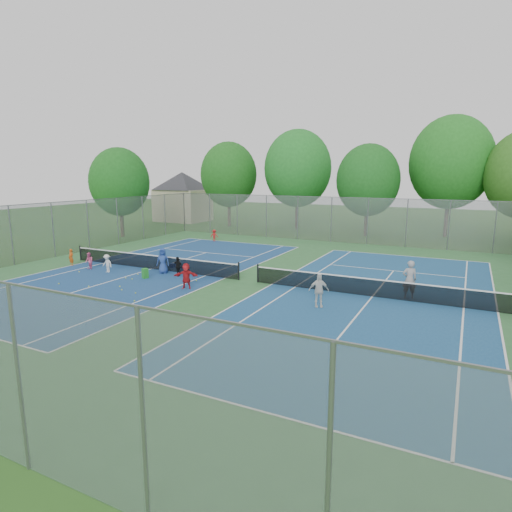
{
  "coord_description": "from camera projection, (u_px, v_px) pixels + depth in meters",
  "views": [
    {
      "loc": [
        10.99,
        -20.96,
        6.07
      ],
      "look_at": [
        0.0,
        1.0,
        1.3
      ],
      "focal_mm": 30.0,
      "sensor_mm": 36.0,
      "label": 1
    }
  ],
  "objects": [
    {
      "name": "ground",
      "position": [
        248.0,
        281.0,
        24.38
      ],
      "size": [
        120.0,
        120.0,
        0.0
      ],
      "primitive_type": "plane",
      "color": "#27571B",
      "rests_on": "ground"
    },
    {
      "name": "court_pad",
      "position": [
        248.0,
        281.0,
        24.38
      ],
      "size": [
        32.0,
        32.0,
        0.01
      ],
      "primitive_type": "cube",
      "color": "#316736",
      "rests_on": "ground"
    },
    {
      "name": "court_left",
      "position": [
        152.0,
        269.0,
        27.46
      ],
      "size": [
        10.97,
        23.77,
        0.01
      ],
      "primitive_type": "cube",
      "color": "navy",
      "rests_on": "court_pad"
    },
    {
      "name": "court_right",
      "position": [
        372.0,
        297.0,
        21.3
      ],
      "size": [
        10.97,
        23.77,
        0.01
      ],
      "primitive_type": "cube",
      "color": "navy",
      "rests_on": "court_pad"
    },
    {
      "name": "net_left",
      "position": [
        151.0,
        262.0,
        27.37
      ],
      "size": [
        12.87,
        0.1,
        0.91
      ],
      "primitive_type": "cube",
      "color": "black",
      "rests_on": "ground"
    },
    {
      "name": "net_right",
      "position": [
        373.0,
        288.0,
        21.22
      ],
      "size": [
        12.87,
        0.1,
        0.91
      ],
      "primitive_type": "cube",
      "color": "black",
      "rests_on": "ground"
    },
    {
      "name": "fence_north",
      "position": [
        331.0,
        220.0,
        38.05
      ],
      "size": [
        32.0,
        0.1,
        4.0
      ],
      "primitive_type": "cube",
      "color": "gray",
      "rests_on": "ground"
    },
    {
      "name": "fence_west",
      "position": [
        53.0,
        230.0,
        31.03
      ],
      "size": [
        0.1,
        32.0,
        4.0
      ],
      "primitive_type": "cube",
      "rotation": [
        0.0,
        0.0,
        1.57
      ],
      "color": "gray",
      "rests_on": "ground"
    },
    {
      "name": "house",
      "position": [
        182.0,
        188.0,
        54.31
      ],
      "size": [
        11.03,
        11.03,
        7.3
      ],
      "color": "#B7A88C",
      "rests_on": "ground"
    },
    {
      "name": "tree_nw",
      "position": [
        229.0,
        175.0,
        48.72
      ],
      "size": [
        6.4,
        6.4,
        9.58
      ],
      "color": "#443326",
      "rests_on": "ground"
    },
    {
      "name": "tree_nl",
      "position": [
        298.0,
        169.0,
        45.96
      ],
      "size": [
        7.2,
        7.2,
        10.69
      ],
      "color": "#443326",
      "rests_on": "ground"
    },
    {
      "name": "tree_nc",
      "position": [
        368.0,
        180.0,
        40.91
      ],
      "size": [
        6.0,
        6.0,
        8.85
      ],
      "color": "#443326",
      "rests_on": "ground"
    },
    {
      "name": "tree_nr",
      "position": [
        451.0,
        163.0,
        40.15
      ],
      "size": [
        7.6,
        7.6,
        11.42
      ],
      "color": "#443326",
      "rests_on": "ground"
    },
    {
      "name": "tree_side_w",
      "position": [
        120.0,
        182.0,
        40.51
      ],
      "size": [
        5.6,
        5.6,
        8.47
      ],
      "color": "#443326",
      "rests_on": "ground"
    },
    {
      "name": "ball_crate",
      "position": [
        173.0,
        266.0,
        27.86
      ],
      "size": [
        0.35,
        0.35,
        0.29
      ],
      "primitive_type": "cube",
      "rotation": [
        0.0,
        0.0,
        -0.05
      ],
      "color": "#1845B8",
      "rests_on": "ground"
    },
    {
      "name": "ball_hopper",
      "position": [
        145.0,
        273.0,
        25.0
      ],
      "size": [
        0.39,
        0.39,
        0.6
      ],
      "primitive_type": "cube",
      "rotation": [
        0.0,
        0.0,
        -0.36
      ],
      "color": "green",
      "rests_on": "ground"
    },
    {
      "name": "student_a",
      "position": [
        71.0,
        257.0,
        28.4
      ],
      "size": [
        0.43,
        0.3,
        1.12
      ],
      "primitive_type": "imported",
      "rotation": [
        0.0,
        0.0,
        -0.09
      ],
      "color": "#C34B12",
      "rests_on": "ground"
    },
    {
      "name": "student_b",
      "position": [
        89.0,
        261.0,
        27.3
      ],
      "size": [
        0.63,
        0.56,
        1.09
      ],
      "primitive_type": "imported",
      "rotation": [
        0.0,
        0.0,
        -0.32
      ],
      "color": "#E35889",
      "rests_on": "ground"
    },
    {
      "name": "student_c",
      "position": [
        107.0,
        264.0,
        26.44
      ],
      "size": [
        0.76,
        0.46,
        1.14
      ],
      "primitive_type": "imported",
      "rotation": [
        0.0,
        0.0,
        -0.05
      ],
      "color": "silver",
      "rests_on": "ground"
    },
    {
      "name": "student_d",
      "position": [
        178.0,
        266.0,
        25.49
      ],
      "size": [
        0.73,
        0.4,
        1.19
      ],
      "primitive_type": "imported",
      "rotation": [
        0.0,
        0.0,
        -0.17
      ],
      "color": "black",
      "rests_on": "ground"
    },
    {
      "name": "student_e",
      "position": [
        163.0,
        261.0,
        26.16
      ],
      "size": [
        0.9,
        0.76,
        1.57
      ],
      "primitive_type": "imported",
      "rotation": [
        0.0,
        0.0,
        0.4
      ],
      "color": "navy",
      "rests_on": "ground"
    },
    {
      "name": "student_f",
      "position": [
        186.0,
        276.0,
        22.7
      ],
      "size": [
        1.35,
        0.89,
        1.39
      ],
      "primitive_type": "imported",
      "rotation": [
        0.0,
        0.0,
        0.41
      ],
      "color": "red",
      "rests_on": "ground"
    },
    {
      "name": "child_far_baseline",
      "position": [
        214.0,
        236.0,
        38.51
      ],
      "size": [
        0.79,
        0.61,
        1.08
      ],
      "primitive_type": "imported",
      "rotation": [
        0.0,
        0.0,
        3.49
      ],
      "color": "#AF1919",
      "rests_on": "ground"
    },
    {
      "name": "instructor",
      "position": [
        409.0,
        280.0,
        20.89
      ],
      "size": [
        0.81,
        0.67,
        1.91
      ],
      "primitive_type": "imported",
      "rotation": [
        0.0,
        0.0,
        3.5
      ],
      "color": "gray",
      "rests_on": "ground"
    },
    {
      "name": "teen_court_b",
      "position": [
        319.0,
        290.0,
        19.56
      ],
      "size": [
        1.0,
        0.76,
        1.58
      ],
      "primitive_type": "imported",
      "rotation": [
        0.0,
        0.0,
        0.47
      ],
      "color": "silver",
      "rests_on": "ground"
    },
    {
      "name": "tennis_ball_0",
      "position": [
        120.0,
        287.0,
        23.09
      ],
      "size": [
        0.07,
        0.07,
        0.07
      ],
      "primitive_type": "sphere",
      "color": "#CBE535",
      "rests_on": "ground"
    },
    {
      "name": "tennis_ball_1",
      "position": [
        196.0,
        281.0,
        24.34
      ],
      "size": [
        0.07,
        0.07,
        0.07
      ],
      "primitive_type": "sphere",
      "color": "#C1E936",
      "rests_on": "ground"
    },
    {
      "name": "tennis_ball_2",
      "position": [
        134.0,
        301.0,
        20.48
      ],
      "size": [
        0.07,
        0.07,
        0.07
      ],
      "primitive_type": "sphere",
      "color": "#C9DB33",
      "rests_on": "ground"
    },
    {
      "name": "tennis_ball_3",
      "position": [
        122.0,
        290.0,
        22.43
      ],
      "size": [
        0.07,
        0.07,
        0.07
      ],
      "primitive_type": "sphere",
      "color": "#C8D932",
      "rests_on": "ground"
    },
    {
      "name": "tennis_ball_4",
      "position": [
        132.0,
        279.0,
        24.72
      ],
      "size": [
        0.07,
        0.07,
        0.07
      ],
      "primitive_type": "sphere",
      "color": "#ABCB2F",
      "rests_on": "ground"
    },
    {
      "name": "tennis_ball_5",
      "position": [
        126.0,
        278.0,
        24.94
      ],
      "size": [
        0.07,
        0.07,
        0.07
      ],
      "primitive_type": "sphere",
      "color": "#C3CE30",
      "rests_on": "ground"
    },
    {
      "name": "tennis_ball_6",
      "position": [
        138.0,
        275.0,
        25.86
      ],
      "size": [
        0.07,
        0.07,
        0.07
      ],
      "primitive_type": "sphere",
      "color": "#CEE535",
      "rests_on": "ground"
    },
    {
      "name": "tennis_ball_7",
      "position": [
        59.0,
        284.0,
        23.66
      ],
      "size": [
        0.07,
        0.07,
        0.07
      ],
      "primitive_type": "sphere",
      "color": "#DAEE37",
      "rests_on": "ground"
    },
    {
      "name": "tennis_ball_8",
      "position": [
        136.0,
        293.0,
        21.83
      ],
      "size": [
        0.07,
        0.07,
        0.07
      ],
      "primitive_type": "sphere",
      "color": "#B6C72E",
      "rests_on": "ground"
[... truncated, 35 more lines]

